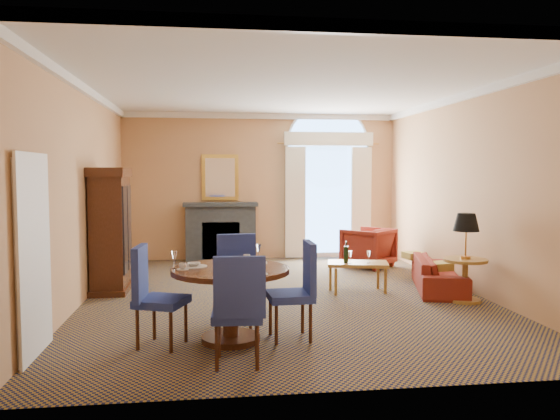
{
  "coord_description": "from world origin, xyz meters",
  "views": [
    {
      "loc": [
        -1.15,
        -8.29,
        1.92
      ],
      "look_at": [
        0.0,
        0.5,
        1.3
      ],
      "focal_mm": 35.0,
      "sensor_mm": 36.0,
      "label": 1
    }
  ],
  "objects": [
    {
      "name": "room_envelope",
      "position": [
        -0.03,
        0.67,
        2.51
      ],
      "size": [
        6.04,
        7.52,
        3.45
      ],
      "color": "tan",
      "rests_on": "ground"
    },
    {
      "name": "side_table",
      "position": [
        2.6,
        -0.74,
        0.82
      ],
      "size": [
        0.64,
        0.64,
        1.29
      ],
      "color": "#A57531",
      "rests_on": "ground"
    },
    {
      "name": "dining_chair_north",
      "position": [
        -0.82,
        -1.41,
        0.64
      ],
      "size": [
        0.55,
        0.57,
        1.12
      ],
      "rotation": [
        0.0,
        0.0,
        3.03
      ],
      "color": "navy",
      "rests_on": "ground"
    },
    {
      "name": "armchair",
      "position": [
        2.03,
        2.3,
        0.4
      ],
      "size": [
        1.23,
        1.23,
        0.8
      ],
      "primitive_type": "imported",
      "rotation": [
        0.0,
        0.0,
        3.88
      ],
      "color": "maroon",
      "rests_on": "ground"
    },
    {
      "name": "dining_table",
      "position": [
        -0.92,
        -2.19,
        0.61
      ],
      "size": [
        1.34,
        1.34,
        1.04
      ],
      "color": "#34180B",
      "rests_on": "ground"
    },
    {
      "name": "dining_chair_east",
      "position": [
        -0.13,
        -2.19,
        0.64
      ],
      "size": [
        0.53,
        0.53,
        1.12
      ],
      "rotation": [
        0.0,
        0.0,
        1.63
      ],
      "color": "navy",
      "rests_on": "ground"
    },
    {
      "name": "dining_chair_south",
      "position": [
        -0.87,
        -3.04,
        0.64
      ],
      "size": [
        0.53,
        0.54,
        1.12
      ],
      "rotation": [
        0.0,
        0.0,
        -0.07
      ],
      "color": "navy",
      "rests_on": "ground"
    },
    {
      "name": "armoire",
      "position": [
        -2.72,
        0.69,
        0.96
      ],
      "size": [
        0.57,
        1.01,
        1.99
      ],
      "color": "#34180B",
      "rests_on": "ground"
    },
    {
      "name": "coffee_table",
      "position": [
        1.19,
        0.1,
        0.45
      ],
      "size": [
        1.04,
        0.72,
        0.83
      ],
      "rotation": [
        0.0,
        0.0,
        -0.22
      ],
      "color": "#A57531",
      "rests_on": "ground"
    },
    {
      "name": "ground",
      "position": [
        0.0,
        0.0,
        0.0
      ],
      "size": [
        7.5,
        7.5,
        0.0
      ],
      "primitive_type": "plane",
      "color": "#12183A",
      "rests_on": "ground"
    },
    {
      "name": "dining_chair_west",
      "position": [
        -1.78,
        -2.28,
        0.64
      ],
      "size": [
        0.64,
        0.64,
        1.12
      ],
      "rotation": [
        0.0,
        0.0,
        -1.94
      ],
      "color": "navy",
      "rests_on": "ground"
    },
    {
      "name": "sofa",
      "position": [
        2.55,
        0.07,
        0.26
      ],
      "size": [
        1.18,
        1.94,
        0.53
      ],
      "primitive_type": "imported",
      "rotation": [
        0.0,
        0.0,
        1.29
      ],
      "color": "maroon",
      "rests_on": "ground"
    }
  ]
}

